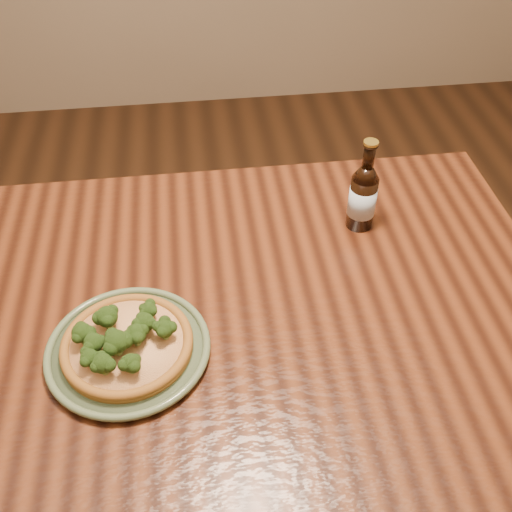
{
  "coord_description": "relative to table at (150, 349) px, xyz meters",
  "views": [
    {
      "loc": [
        0.12,
        -0.64,
        1.6
      ],
      "look_at": [
        0.22,
        0.17,
        0.82
      ],
      "focal_mm": 42.0,
      "sensor_mm": 36.0,
      "label": 1
    }
  ],
  "objects": [
    {
      "name": "plate",
      "position": [
        -0.02,
        -0.08,
        0.1
      ],
      "size": [
        0.29,
        0.29,
        0.02
      ],
      "rotation": [
        0.0,
        0.0,
        -0.27
      ],
      "color": "#546545",
      "rests_on": "table"
    },
    {
      "name": "beer_bottle",
      "position": [
        0.46,
        0.21,
        0.17
      ],
      "size": [
        0.06,
        0.06,
        0.21
      ],
      "rotation": [
        0.0,
        0.0,
        0.19
      ],
      "color": "black",
      "rests_on": "table"
    },
    {
      "name": "pizza",
      "position": [
        -0.03,
        -0.08,
        0.12
      ],
      "size": [
        0.23,
        0.23,
        0.07
      ],
      "rotation": [
        0.0,
        0.0,
        -0.4
      ],
      "color": "brown",
      "rests_on": "plate"
    },
    {
      "name": "table",
      "position": [
        0.0,
        0.0,
        0.0
      ],
      "size": [
        1.6,
        0.9,
        0.75
      ],
      "color": "#4E2410",
      "rests_on": "ground"
    }
  ]
}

